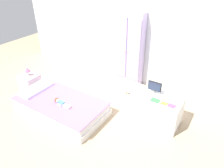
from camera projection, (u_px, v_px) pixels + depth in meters
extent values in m
cube|color=tan|center=(93.00, 113.00, 4.12)|extent=(10.00, 10.00, 0.02)
cube|color=silver|center=(133.00, 25.00, 4.56)|extent=(6.40, 0.05, 2.70)
cube|color=white|center=(62.00, 109.00, 4.11)|extent=(1.74, 0.93, 0.12)
cube|color=silver|center=(61.00, 104.00, 4.04)|extent=(1.70, 0.89, 0.14)
cube|color=#B270C6|center=(60.00, 100.00, 4.00)|extent=(1.73, 0.92, 0.02)
cube|color=silver|center=(36.00, 89.00, 4.29)|extent=(0.32, 0.67, 0.05)
cube|color=#4C84C6|center=(61.00, 103.00, 3.86)|extent=(0.13, 0.09, 0.06)
cube|color=beige|center=(68.00, 106.00, 3.81)|extent=(0.16, 0.05, 0.04)
cube|color=beige|center=(66.00, 107.00, 3.78)|extent=(0.16, 0.05, 0.04)
cube|color=beige|center=(64.00, 102.00, 3.91)|extent=(0.10, 0.03, 0.03)
cube|color=beige|center=(59.00, 105.00, 3.83)|extent=(0.10, 0.03, 0.03)
sphere|color=beige|center=(57.00, 100.00, 3.91)|extent=(0.09, 0.09, 0.09)
sphere|color=brown|center=(57.00, 100.00, 3.91)|extent=(0.10, 0.10, 0.10)
cube|color=silver|center=(30.00, 83.00, 4.73)|extent=(0.37, 0.37, 0.38)
cylinder|color=#B7B2AD|center=(28.00, 75.00, 4.63)|extent=(0.10, 0.10, 0.01)
cylinder|color=#B7B2AD|center=(28.00, 73.00, 4.60)|extent=(0.02, 0.02, 0.08)
cone|color=#E0668E|center=(27.00, 70.00, 4.56)|extent=(0.13, 0.13, 0.10)
cube|color=silver|center=(129.00, 50.00, 4.70)|extent=(0.65, 0.23, 1.69)
cube|color=#AF9DC9|center=(120.00, 48.00, 4.66)|extent=(0.31, 0.02, 1.38)
cube|color=#AF9DC9|center=(133.00, 51.00, 4.52)|extent=(0.31, 0.02, 1.38)
sphere|color=gold|center=(125.00, 51.00, 4.62)|extent=(0.02, 0.02, 0.02)
sphere|color=gold|center=(128.00, 52.00, 4.58)|extent=(0.02, 0.02, 0.02)
cube|color=white|center=(152.00, 108.00, 3.82)|extent=(1.02, 0.51, 0.52)
cylinder|color=#99999E|center=(154.00, 93.00, 3.76)|extent=(0.10, 0.10, 0.01)
cylinder|color=#99999E|center=(154.00, 92.00, 3.75)|extent=(0.02, 0.02, 0.05)
cube|color=black|center=(155.00, 86.00, 3.69)|extent=(0.25, 0.02, 0.17)
cube|color=#28334C|center=(154.00, 87.00, 3.68)|extent=(0.23, 0.01, 0.15)
cube|color=#8E6642|center=(128.00, 93.00, 3.76)|extent=(0.10, 0.01, 0.01)
cube|color=#8E6642|center=(127.00, 94.00, 3.74)|extent=(0.10, 0.01, 0.01)
cube|color=white|center=(127.00, 91.00, 3.73)|extent=(0.06, 0.03, 0.04)
cylinder|color=white|center=(129.00, 93.00, 3.74)|extent=(0.01, 0.01, 0.02)
cylinder|color=white|center=(128.00, 93.00, 3.73)|extent=(0.01, 0.01, 0.02)
cylinder|color=white|center=(126.00, 92.00, 3.76)|extent=(0.01, 0.01, 0.02)
cylinder|color=white|center=(126.00, 92.00, 3.75)|extent=(0.01, 0.01, 0.02)
cylinder|color=white|center=(129.00, 90.00, 3.70)|extent=(0.02, 0.02, 0.02)
sphere|color=white|center=(129.00, 89.00, 3.69)|extent=(0.03, 0.03, 0.03)
cube|color=#429E51|center=(155.00, 100.00, 3.56)|extent=(0.15, 0.11, 0.02)
cube|color=gold|center=(164.00, 103.00, 3.49)|extent=(0.11, 0.08, 0.01)
cube|color=#8E51B2|center=(172.00, 106.00, 3.43)|extent=(0.12, 0.09, 0.02)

